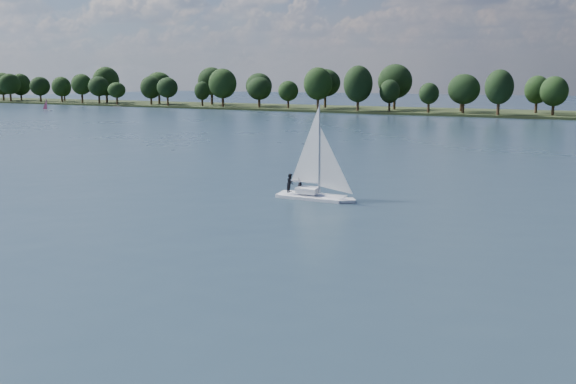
# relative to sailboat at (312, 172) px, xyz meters

# --- Properties ---
(ground) EXTENTS (700.00, 700.00, 0.00)m
(ground) POSITION_rel_sailboat_xyz_m (3.56, 50.53, -2.79)
(ground) COLOR #233342
(ground) RESTS_ON ground
(far_shore) EXTENTS (660.00, 40.00, 1.50)m
(far_shore) POSITION_rel_sailboat_xyz_m (3.56, 162.53, -2.79)
(far_shore) COLOR black
(far_shore) RESTS_ON ground
(sailboat) EXTENTS (7.65, 2.32, 9.99)m
(sailboat) POSITION_rel_sailboat_xyz_m (0.00, 0.00, 0.00)
(sailboat) COLOR white
(sailboat) RESTS_ON ground
(dinghy_pink) EXTENTS (3.07, 2.59, 4.68)m
(dinghy_pink) POSITION_rel_sailboat_xyz_m (-161.80, 104.84, -1.68)
(dinghy_pink) COLOR white
(dinghy_pink) RESTS_ON ground
(pontoon) EXTENTS (4.31, 2.72, 0.50)m
(pontoon) POSITION_rel_sailboat_xyz_m (-161.69, 139.82, -2.79)
(pontoon) COLOR #595C5E
(pontoon) RESTS_ON ground
(treeline) EXTENTS (563.36, 74.20, 18.30)m
(treeline) POSITION_rel_sailboat_xyz_m (0.89, 158.58, 5.38)
(treeline) COLOR black
(treeline) RESTS_ON ground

